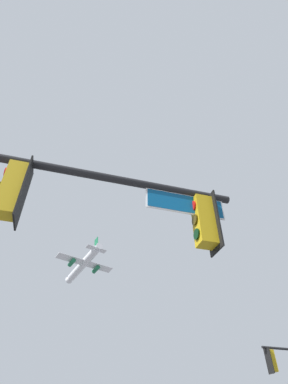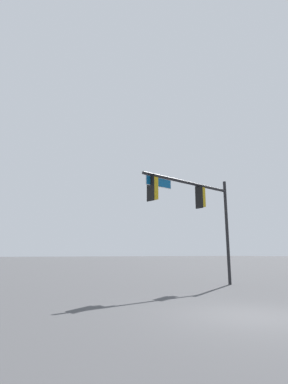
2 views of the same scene
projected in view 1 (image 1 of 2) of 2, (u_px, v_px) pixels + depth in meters
The scene contains 2 objects.
signal_pole_near at pixel (43, 210), 5.14m from camera, with size 6.58×1.60×6.14m.
airplane at pixel (83, 264), 131.02m from camera, with size 24.12×25.97×12.85m.
Camera 1 is at (-1.76, -10.73, 1.57)m, focal length 28.00 mm.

